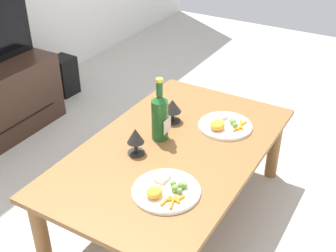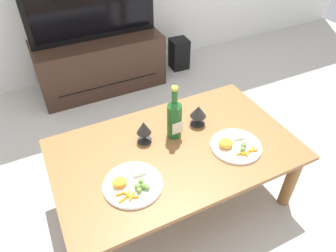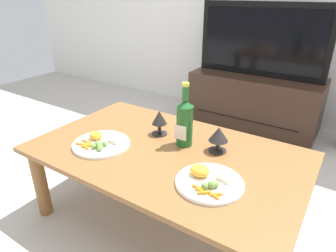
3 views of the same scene
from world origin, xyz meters
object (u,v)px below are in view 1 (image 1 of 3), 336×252
object	(u,v)px
floor_speaker	(64,76)
goblet_left	(136,137)
dining_table	(173,158)
dinner_plate_left	(166,190)
wine_bottle	(160,115)
dinner_plate_right	(225,125)
goblet_right	(172,107)

from	to	relation	value
floor_speaker	goblet_left	xyz separation A→B (m)	(-0.92, -1.32, 0.36)
dining_table	dinner_plate_left	distance (m)	0.34
dinner_plate_left	wine_bottle	bearing A→B (deg)	34.52
dining_table	dinner_plate_right	distance (m)	0.33
goblet_left	dinner_plate_left	world-z (taller)	goblet_left
dining_table	goblet_right	xyz separation A→B (m)	(0.21, 0.13, 0.15)
goblet_right	dinner_plate_left	bearing A→B (deg)	-152.78
floor_speaker	goblet_right	xyz separation A→B (m)	(-0.58, -1.32, 0.36)
goblet_left	dinner_plate_right	bearing A→B (deg)	-32.03
dinner_plate_left	dinner_plate_right	xyz separation A→B (m)	(0.60, 0.00, 0.00)
goblet_right	dinner_plate_left	size ratio (longest dim) A/B	0.44
floor_speaker	dinner_plate_left	world-z (taller)	dinner_plate_left
wine_bottle	dinner_plate_right	distance (m)	0.36
wine_bottle	dinner_plate_right	world-z (taller)	wine_bottle
dining_table	goblet_left	distance (m)	0.24
wine_bottle	dinner_plate_left	world-z (taller)	wine_bottle
wine_bottle	goblet_right	distance (m)	0.18
floor_speaker	goblet_right	bearing A→B (deg)	-110.29
dining_table	goblet_left	bearing A→B (deg)	134.99
wine_bottle	dinner_plate_right	size ratio (longest dim) A/B	1.17
dining_table	floor_speaker	distance (m)	1.66
dinner_plate_right	dinner_plate_left	bearing A→B (deg)	-179.81
dinner_plate_left	dinner_plate_right	distance (m)	0.60
goblet_left	dinner_plate_right	xyz separation A→B (m)	(0.42, -0.26, -0.08)
dinner_plate_left	dinner_plate_right	size ratio (longest dim) A/B	1.04
floor_speaker	goblet_left	bearing A→B (deg)	-121.55
dining_table	wine_bottle	distance (m)	0.22
dinner_plate_left	dinner_plate_right	world-z (taller)	dinner_plate_right
dining_table	wine_bottle	size ratio (longest dim) A/B	4.06
dining_table	goblet_right	bearing A→B (deg)	30.71
wine_bottle	dining_table	bearing A→B (deg)	-113.61
floor_speaker	goblet_left	distance (m)	1.64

